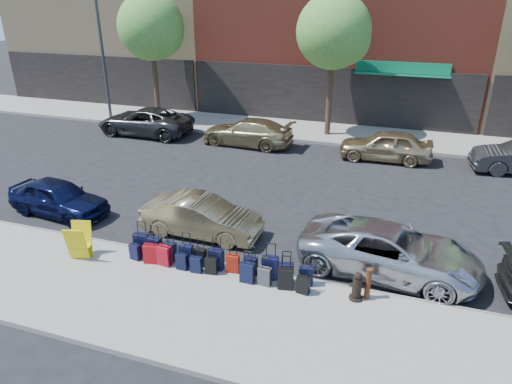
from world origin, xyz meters
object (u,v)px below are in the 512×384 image
(tree_left, at_px, (153,29))
(bollard, at_px, (368,283))
(tree_center, at_px, (336,34))
(suitcase_front_5, at_px, (216,259))
(fire_hydrant, at_px, (357,287))
(car_near_0, at_px, (58,198))
(car_far_0, at_px, (145,121))
(car_near_2, at_px, (390,250))
(car_far_2, at_px, (386,145))
(streetlight, at_px, (104,42))
(car_far_1, at_px, (248,132))
(car_near_1, at_px, (201,217))
(display_rack, at_px, (79,242))

(tree_left, height_order, bollard, tree_left)
(tree_left, xyz_separation_m, tree_center, (10.50, 0.00, 0.00))
(suitcase_front_5, height_order, fire_hydrant, suitcase_front_5)
(tree_left, relative_size, car_near_0, 1.93)
(bollard, height_order, car_far_0, car_far_0)
(car_far_0, bearing_deg, bollard, 49.78)
(car_near_2, height_order, car_far_0, car_far_0)
(car_far_2, bearing_deg, tree_center, -135.13)
(bollard, bearing_deg, streetlight, 141.17)
(car_near_0, height_order, car_far_2, car_far_2)
(fire_hydrant, bearing_deg, suitcase_front_5, 175.02)
(tree_center, height_order, streetlight, streetlight)
(tree_left, height_order, car_far_1, tree_left)
(car_far_0, bearing_deg, car_near_0, 14.22)
(car_near_1, bearing_deg, bollard, -109.21)
(suitcase_front_5, xyz_separation_m, car_near_0, (-6.82, 1.71, 0.18))
(display_rack, xyz_separation_m, car_far_2, (7.85, 12.06, 0.05))
(display_rack, relative_size, car_far_2, 0.25)
(tree_left, distance_m, car_far_1, 8.66)
(car_near_1, bearing_deg, tree_center, -8.84)
(tree_center, distance_m, suitcase_front_5, 15.16)
(streetlight, height_order, car_far_0, streetlight)
(tree_left, height_order, fire_hydrant, tree_left)
(suitcase_front_5, distance_m, fire_hydrant, 3.93)
(car_far_1, bearing_deg, display_rack, -0.98)
(tree_left, bearing_deg, car_near_2, -41.35)
(fire_hydrant, xyz_separation_m, car_near_0, (-10.75, 1.86, 0.13))
(bollard, bearing_deg, fire_hydrant, -156.03)
(car_near_0, bearing_deg, car_far_2, -41.76)
(suitcase_front_5, xyz_separation_m, car_far_1, (-3.13, 11.49, 0.23))
(tree_center, xyz_separation_m, streetlight, (-13.44, -0.70, -0.75))
(car_near_1, xyz_separation_m, car_near_2, (5.94, -0.32, 0.05))
(tree_left, bearing_deg, car_far_0, -77.44)
(car_near_2, bearing_deg, car_near_0, 95.15)
(display_rack, relative_size, car_near_0, 0.28)
(streetlight, relative_size, display_rack, 7.56)
(car_near_0, distance_m, car_far_1, 10.45)
(tree_center, height_order, car_far_1, tree_center)
(tree_center, distance_m, car_far_1, 6.69)
(suitcase_front_5, bearing_deg, car_far_2, 73.19)
(car_near_0, relative_size, car_far_1, 0.79)
(display_rack, bearing_deg, car_near_2, 0.61)
(car_far_0, bearing_deg, car_far_2, 89.86)
(car_near_0, bearing_deg, car_far_1, -14.61)
(tree_left, relative_size, car_far_2, 1.71)
(bollard, bearing_deg, car_far_2, 91.81)
(fire_hydrant, bearing_deg, display_rack, -178.78)
(display_rack, distance_m, car_near_1, 3.77)
(car_near_0, relative_size, car_far_2, 0.89)
(suitcase_front_5, height_order, car_far_1, car_far_1)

